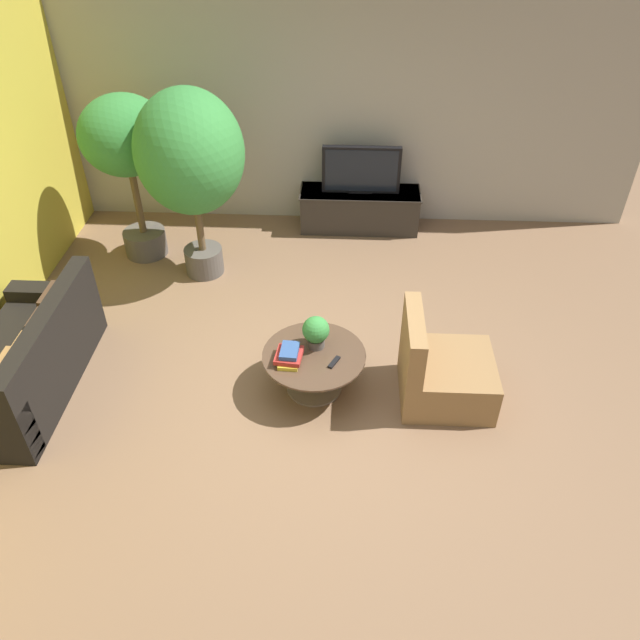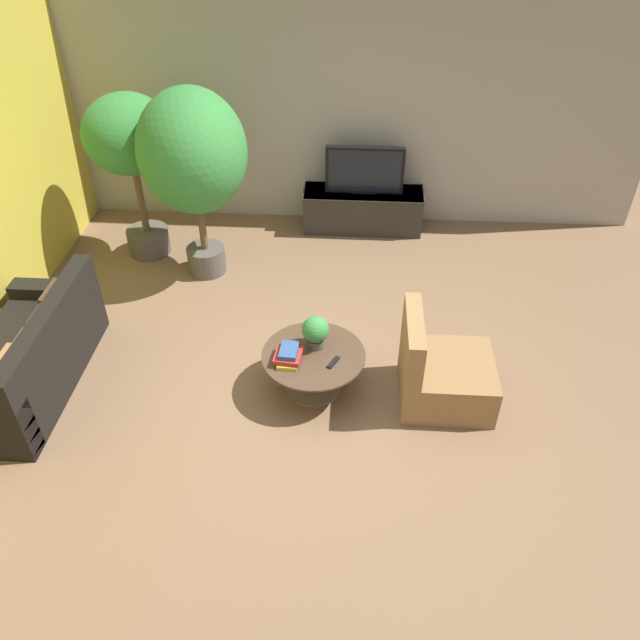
{
  "view_description": "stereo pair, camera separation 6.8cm",
  "coord_description": "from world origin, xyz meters",
  "px_view_note": "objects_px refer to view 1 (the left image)",
  "views": [
    {
      "loc": [
        0.18,
        -4.08,
        4.01
      ],
      "look_at": [
        -0.04,
        0.3,
        0.55
      ],
      "focal_mm": 35.0,
      "sensor_mm": 36.0,
      "label": 1
    },
    {
      "loc": [
        0.24,
        -4.07,
        4.01
      ],
      "look_at": [
        -0.04,
        0.3,
        0.55
      ],
      "focal_mm": 35.0,
      "sensor_mm": 36.0,
      "label": 2
    }
  ],
  "objects_px": {
    "media_console": "(360,209)",
    "coffee_table": "(314,365)",
    "television": "(361,170)",
    "potted_plant_tabletop": "(316,331)",
    "potted_palm_corner": "(190,156)",
    "armchair_wicker": "(441,372)",
    "potted_palm_tall": "(126,145)",
    "couch_by_wall": "(28,362)"
  },
  "relations": [
    {
      "from": "media_console",
      "to": "coffee_table",
      "type": "bearing_deg",
      "value": -97.88
    },
    {
      "from": "television",
      "to": "potted_plant_tabletop",
      "type": "relative_size",
      "value": 3.09
    },
    {
      "from": "media_console",
      "to": "potted_plant_tabletop",
      "type": "xyz_separation_m",
      "value": [
        -0.4,
        -2.83,
        0.31
      ]
    },
    {
      "from": "media_console",
      "to": "potted_palm_corner",
      "type": "height_order",
      "value": "potted_palm_corner"
    },
    {
      "from": "armchair_wicker",
      "to": "television",
      "type": "bearing_deg",
      "value": 13.45
    },
    {
      "from": "coffee_table",
      "to": "potted_plant_tabletop",
      "type": "bearing_deg",
      "value": 84.74
    },
    {
      "from": "armchair_wicker",
      "to": "potted_palm_tall",
      "type": "xyz_separation_m",
      "value": [
        -3.25,
        2.24,
        1.08
      ]
    },
    {
      "from": "television",
      "to": "armchair_wicker",
      "type": "relative_size",
      "value": 1.1
    },
    {
      "from": "potted_palm_corner",
      "to": "coffee_table",
      "type": "bearing_deg",
      "value": -53.5
    },
    {
      "from": "coffee_table",
      "to": "potted_palm_tall",
      "type": "distance_m",
      "value": 3.25
    },
    {
      "from": "potted_palm_tall",
      "to": "coffee_table",
      "type": "bearing_deg",
      "value": -45.91
    },
    {
      "from": "media_console",
      "to": "potted_plant_tabletop",
      "type": "relative_size",
      "value": 4.87
    },
    {
      "from": "media_console",
      "to": "potted_palm_tall",
      "type": "distance_m",
      "value": 2.86
    },
    {
      "from": "media_console",
      "to": "potted_palm_corner",
      "type": "distance_m",
      "value": 2.37
    },
    {
      "from": "coffee_table",
      "to": "potted_palm_corner",
      "type": "bearing_deg",
      "value": 126.5
    },
    {
      "from": "couch_by_wall",
      "to": "armchair_wicker",
      "type": "bearing_deg",
      "value": 91.04
    },
    {
      "from": "media_console",
      "to": "potted_palm_tall",
      "type": "xyz_separation_m",
      "value": [
        -2.54,
        -0.74,
        1.09
      ]
    },
    {
      "from": "coffee_table",
      "to": "couch_by_wall",
      "type": "height_order",
      "value": "couch_by_wall"
    },
    {
      "from": "couch_by_wall",
      "to": "television",
      "type": "bearing_deg",
      "value": 135.84
    },
    {
      "from": "television",
      "to": "potted_palm_corner",
      "type": "height_order",
      "value": "potted_palm_corner"
    },
    {
      "from": "potted_palm_tall",
      "to": "television",
      "type": "bearing_deg",
      "value": 16.14
    },
    {
      "from": "armchair_wicker",
      "to": "potted_plant_tabletop",
      "type": "bearing_deg",
      "value": 82.4
    },
    {
      "from": "television",
      "to": "potted_palm_tall",
      "type": "bearing_deg",
      "value": -163.86
    },
    {
      "from": "couch_by_wall",
      "to": "potted_plant_tabletop",
      "type": "relative_size",
      "value": 5.91
    },
    {
      "from": "media_console",
      "to": "armchair_wicker",
      "type": "distance_m",
      "value": 3.06
    },
    {
      "from": "potted_plant_tabletop",
      "to": "coffee_table",
      "type": "bearing_deg",
      "value": -95.26
    },
    {
      "from": "armchair_wicker",
      "to": "potted_palm_tall",
      "type": "bearing_deg",
      "value": 55.46
    },
    {
      "from": "armchair_wicker",
      "to": "potted_plant_tabletop",
      "type": "height_order",
      "value": "armchair_wicker"
    },
    {
      "from": "television",
      "to": "coffee_table",
      "type": "relative_size",
      "value": 1.03
    },
    {
      "from": "potted_palm_tall",
      "to": "potted_palm_corner",
      "type": "xyz_separation_m",
      "value": [
        0.77,
        -0.37,
        0.05
      ]
    },
    {
      "from": "television",
      "to": "couch_by_wall",
      "type": "xyz_separation_m",
      "value": [
        -2.95,
        -3.04,
        -0.5
      ]
    },
    {
      "from": "media_console",
      "to": "armchair_wicker",
      "type": "xyz_separation_m",
      "value": [
        0.71,
        -2.97,
        0.01
      ]
    },
    {
      "from": "potted_palm_corner",
      "to": "potted_plant_tabletop",
      "type": "height_order",
      "value": "potted_palm_corner"
    },
    {
      "from": "couch_by_wall",
      "to": "potted_palm_tall",
      "type": "distance_m",
      "value": 2.57
    },
    {
      "from": "media_console",
      "to": "couch_by_wall",
      "type": "height_order",
      "value": "couch_by_wall"
    },
    {
      "from": "potted_palm_corner",
      "to": "potted_plant_tabletop",
      "type": "bearing_deg",
      "value": -51.55
    },
    {
      "from": "potted_palm_tall",
      "to": "armchair_wicker",
      "type": "bearing_deg",
      "value": -34.54
    },
    {
      "from": "potted_plant_tabletop",
      "to": "couch_by_wall",
      "type": "bearing_deg",
      "value": -175.2
    },
    {
      "from": "television",
      "to": "potted_palm_tall",
      "type": "height_order",
      "value": "potted_palm_tall"
    },
    {
      "from": "media_console",
      "to": "armchair_wicker",
      "type": "height_order",
      "value": "armchair_wicker"
    },
    {
      "from": "couch_by_wall",
      "to": "potted_plant_tabletop",
      "type": "xyz_separation_m",
      "value": [
        2.56,
        0.21,
        0.28
      ]
    },
    {
      "from": "potted_palm_tall",
      "to": "potted_palm_corner",
      "type": "bearing_deg",
      "value": -25.29
    }
  ]
}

